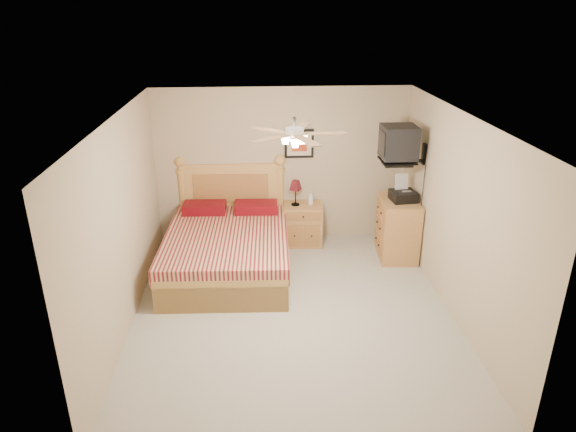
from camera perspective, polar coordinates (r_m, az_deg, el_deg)
name	(u,v)px	position (r m, az deg, el deg)	size (l,w,h in m)	color
floor	(292,311)	(6.71, 0.49, -10.46)	(4.50, 4.50, 0.00)	#A5A095
ceiling	(293,117)	(5.74, 0.57, 10.95)	(4.00, 4.50, 0.04)	white
wall_back	(282,166)	(8.23, -0.67, 5.56)	(4.00, 0.04, 2.50)	tan
wall_front	(314,333)	(4.15, 2.94, -12.87)	(4.00, 0.04, 2.50)	tan
wall_left	(122,226)	(6.30, -17.93, -1.05)	(0.04, 4.50, 2.50)	tan
wall_right	(456,217)	(6.57, 18.19, -0.11)	(0.04, 4.50, 2.50)	tan
bed	(226,226)	(7.35, -6.89, -1.10)	(1.71, 2.24, 1.45)	tan
nightstand	(303,224)	(8.34, 1.66, -0.91)	(0.62, 0.46, 0.67)	#BC7242
table_lamp	(296,193)	(8.14, 0.84, 2.61)	(0.22, 0.22, 0.41)	#530F18
lotion_bottle	(311,198)	(8.19, 2.56, 1.99)	(0.08, 0.08, 0.22)	white
framed_picture	(299,144)	(8.13, 1.25, 8.05)	(0.46, 0.04, 0.46)	black
dresser	(398,228)	(8.04, 12.09, -1.34)	(0.55, 0.79, 0.93)	#AA6E37
fax_machine	(404,188)	(7.79, 12.76, 3.01)	(0.36, 0.38, 0.38)	black
magazine_lower	(393,193)	(8.09, 11.62, 2.48)	(0.18, 0.24, 0.02)	beige
magazine_upper	(395,191)	(8.11, 11.76, 2.69)	(0.20, 0.27, 0.02)	gray
wall_tv	(409,145)	(7.51, 13.29, 7.74)	(0.56, 0.46, 0.58)	black
ceiling_fan	(294,134)	(5.58, 0.72, 9.13)	(1.14, 1.14, 0.28)	white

